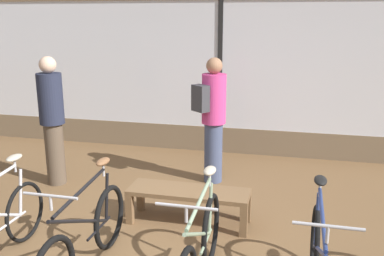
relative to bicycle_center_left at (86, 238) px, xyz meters
The scene contains 6 objects.
shop_back_wall 4.23m from the bicycle_center_left, 82.43° to the left, with size 12.00×0.08×3.20m.
bicycle_center_left is the anchor object (origin of this frame).
bicycle_center_right 1.07m from the bicycle_center_left, ahead, with size 0.46×1.71×1.03m.
display_bench 1.40m from the bicycle_center_left, 61.72° to the left, with size 1.40×0.44×0.41m.
customer_near_rack 2.73m from the bicycle_center_left, 75.08° to the left, with size 0.53×0.56×1.79m.
customer_by_window 2.53m from the bicycle_center_left, 126.79° to the left, with size 0.41×0.41×1.82m.
Camera 1 is at (1.24, -3.41, 2.33)m, focal length 40.00 mm.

